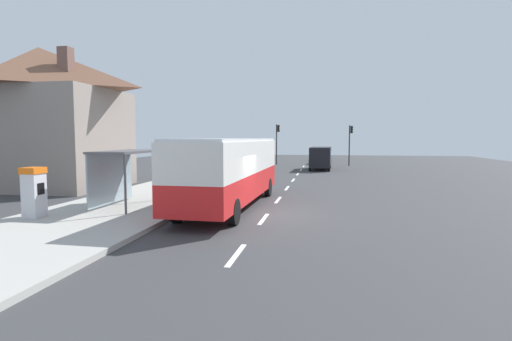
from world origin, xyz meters
The scene contains 21 objects.
ground_plane centered at (0.00, 14.00, -0.02)m, with size 56.00×92.00×0.04m, color #38383A.
sidewalk_platform centered at (-6.40, 2.00, 0.09)m, with size 6.20×30.00×0.18m, color #ADAAA3.
lane_stripe_seg_0 centered at (0.25, -6.00, 0.01)m, with size 0.16×2.20×0.01m, color silver.
lane_stripe_seg_1 centered at (0.25, -1.00, 0.01)m, with size 0.16×2.20×0.01m, color silver.
lane_stripe_seg_2 centered at (0.25, 4.00, 0.01)m, with size 0.16×2.20×0.01m, color silver.
lane_stripe_seg_3 centered at (0.25, 9.00, 0.01)m, with size 0.16×2.20×0.01m, color silver.
lane_stripe_seg_4 centered at (0.25, 14.00, 0.01)m, with size 0.16×2.20×0.01m, color silver.
lane_stripe_seg_5 centered at (0.25, 19.00, 0.01)m, with size 0.16×2.20×0.01m, color silver.
lane_stripe_seg_6 centered at (0.25, 24.00, 0.01)m, with size 0.16×2.20×0.01m, color silver.
lane_stripe_seg_7 centered at (0.25, 29.00, 0.01)m, with size 0.16×2.20×0.01m, color silver.
bus centered at (-1.71, 1.48, 1.84)m, with size 2.79×11.07×3.21m.
white_van centered at (2.20, 24.60, 1.34)m, with size 2.18×5.27×2.30m.
sedan_near centered at (2.30, 34.16, 0.79)m, with size 1.98×4.47×1.52m.
sedan_far centered at (2.30, 41.18, 0.79)m, with size 1.87×4.41×1.52m.
ticket_machine centered at (-8.39, -3.02, 1.17)m, with size 0.66×0.76×1.94m.
recycling_bin_orange centered at (-4.20, 2.01, 0.66)m, with size 0.52×0.52×0.95m, color orange.
recycling_bin_red centered at (-4.20, 2.71, 0.66)m, with size 0.52×0.52×0.95m, color red.
traffic_light_near_side centered at (5.50, 31.01, 3.14)m, with size 0.49×0.28×4.70m.
traffic_light_far_side centered at (-3.10, 31.81, 3.25)m, with size 0.49×0.28×4.88m.
house_behind_platform centered at (-15.63, 6.84, 4.63)m, with size 10.07×7.49×9.05m.
bus_shelter centered at (-6.41, 0.11, 2.10)m, with size 1.80×4.00×2.50m.
Camera 1 is at (2.64, -16.61, 3.25)m, focal length 28.08 mm.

